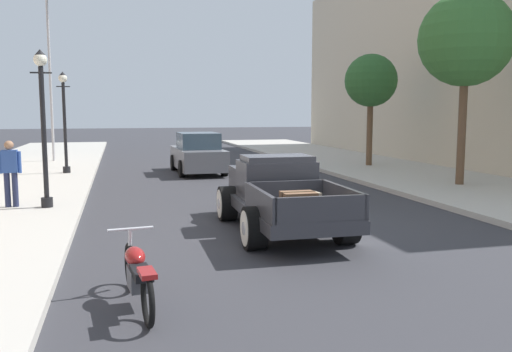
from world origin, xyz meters
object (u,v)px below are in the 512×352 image
(hotrod_truck_gunmetal, at_px, (277,194))
(street_lamp_near, at_px, (43,117))
(motorcycle_parked, at_px, (138,273))
(street_tree_nearest, at_px, (466,40))
(street_lamp_far, at_px, (64,115))
(pedestrian_sidewalk_left, at_px, (10,169))
(flagpole, at_px, (54,41))
(car_background_grey, at_px, (198,154))
(street_tree_second, at_px, (371,81))

(hotrod_truck_gunmetal, relative_size, street_lamp_near, 1.29)
(motorcycle_parked, xyz_separation_m, street_lamp_near, (-1.96, 7.11, 1.94))
(motorcycle_parked, xyz_separation_m, street_tree_nearest, (10.54, 8.25, 4.31))
(motorcycle_parked, xyz_separation_m, street_lamp_far, (-2.18, 14.84, 1.94))
(pedestrian_sidewalk_left, xyz_separation_m, flagpole, (-0.19, 12.90, 4.68))
(motorcycle_parked, relative_size, pedestrian_sidewalk_left, 1.28)
(pedestrian_sidewalk_left, height_order, street_lamp_far, street_lamp_far)
(hotrod_truck_gunmetal, xyz_separation_m, car_background_grey, (-0.17, 10.79, 0.01))
(hotrod_truck_gunmetal, relative_size, motorcycle_parked, 2.35)
(pedestrian_sidewalk_left, bearing_deg, street_tree_nearest, 3.73)
(hotrod_truck_gunmetal, bearing_deg, street_tree_second, 55.27)
(hotrod_truck_gunmetal, distance_m, street_lamp_near, 6.14)
(flagpole, bearing_deg, street_lamp_near, -85.47)
(motorcycle_parked, xyz_separation_m, street_tree_second, (10.46, 14.66, 3.35))
(car_background_grey, distance_m, street_tree_nearest, 10.81)
(pedestrian_sidewalk_left, relative_size, street_lamp_near, 0.43)
(pedestrian_sidewalk_left, bearing_deg, car_background_grey, 52.32)
(street_lamp_far, bearing_deg, flagpole, 98.65)
(street_lamp_far, bearing_deg, pedestrian_sidewalk_left, -94.89)
(car_background_grey, bearing_deg, street_lamp_near, -122.39)
(street_tree_second, bearing_deg, hotrod_truck_gunmetal, -124.73)
(hotrod_truck_gunmetal, distance_m, street_tree_nearest, 9.47)
(pedestrian_sidewalk_left, relative_size, street_tree_nearest, 0.27)
(flagpole, bearing_deg, hotrod_truck_gunmetal, -69.50)
(flagpole, bearing_deg, motorcycle_parked, -81.57)
(flagpole, distance_m, street_tree_nearest, 18.15)
(street_tree_second, bearing_deg, pedestrian_sidewalk_left, -151.25)
(flagpole, bearing_deg, street_tree_nearest, -41.61)
(car_background_grey, relative_size, street_lamp_near, 1.13)
(street_lamp_far, xyz_separation_m, street_tree_nearest, (12.72, -6.59, 2.36))
(car_background_grey, height_order, street_lamp_near, street_lamp_near)
(car_background_grey, distance_m, pedestrian_sidewalk_left, 9.37)
(car_background_grey, bearing_deg, flagpole, 137.16)
(hotrod_truck_gunmetal, bearing_deg, pedestrian_sidewalk_left, 150.23)
(motorcycle_parked, bearing_deg, street_tree_second, 54.49)
(car_background_grey, height_order, flagpole, flagpole)
(pedestrian_sidewalk_left, bearing_deg, motorcycle_parked, -69.12)
(street_tree_nearest, bearing_deg, pedestrian_sidewalk_left, -176.27)
(street_lamp_far, bearing_deg, street_tree_nearest, -27.38)
(pedestrian_sidewalk_left, height_order, street_tree_nearest, street_tree_nearest)
(street_lamp_far, distance_m, flagpole, 6.46)
(street_lamp_near, height_order, street_lamp_far, same)
(motorcycle_parked, height_order, street_tree_nearest, street_tree_nearest)
(street_lamp_near, relative_size, street_tree_nearest, 0.63)
(pedestrian_sidewalk_left, bearing_deg, street_lamp_far, 85.11)
(hotrod_truck_gunmetal, relative_size, street_tree_second, 1.03)
(street_tree_nearest, bearing_deg, hotrod_truck_gunmetal, -150.39)
(hotrod_truck_gunmetal, distance_m, flagpole, 18.08)
(motorcycle_parked, height_order, street_lamp_far, street_lamp_far)
(street_lamp_near, relative_size, street_lamp_far, 1.00)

